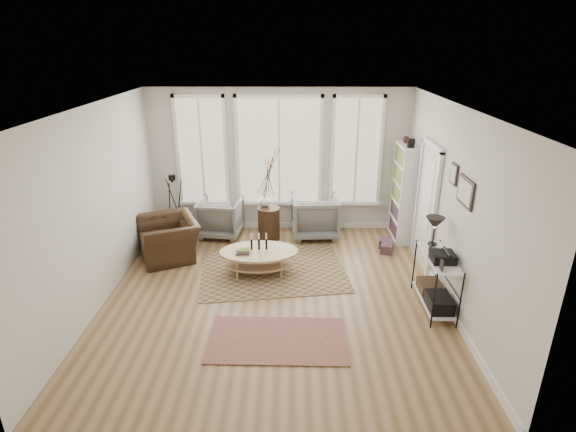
{
  "coord_description": "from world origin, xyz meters",
  "views": [
    {
      "loc": [
        0.26,
        -6.1,
        3.74
      ],
      "look_at": [
        0.2,
        0.6,
        1.1
      ],
      "focal_mm": 28.0,
      "sensor_mm": 36.0,
      "label": 1
    }
  ],
  "objects_px": {
    "armchair_right": "(315,216)",
    "coffee_table": "(259,256)",
    "armchair_left": "(221,217)",
    "side_table": "(268,197)",
    "low_shelf": "(436,276)",
    "accent_chair": "(169,238)",
    "bookcase": "(403,193)"
  },
  "relations": [
    {
      "from": "armchair_right",
      "to": "coffee_table",
      "type": "bearing_deg",
      "value": 53.92
    },
    {
      "from": "armchair_left",
      "to": "side_table",
      "type": "bearing_deg",
      "value": 177.53
    },
    {
      "from": "low_shelf",
      "to": "coffee_table",
      "type": "bearing_deg",
      "value": 159.2
    },
    {
      "from": "low_shelf",
      "to": "armchair_right",
      "type": "xyz_separation_m",
      "value": [
        -1.65,
        2.62,
        -0.09
      ]
    },
    {
      "from": "low_shelf",
      "to": "coffee_table",
      "type": "distance_m",
      "value": 2.87
    },
    {
      "from": "low_shelf",
      "to": "armchair_left",
      "type": "xyz_separation_m",
      "value": [
        -3.56,
        2.61,
        -0.12
      ]
    },
    {
      "from": "accent_chair",
      "to": "coffee_table",
      "type": "bearing_deg",
      "value": 44.45
    },
    {
      "from": "accent_chair",
      "to": "armchair_right",
      "type": "bearing_deg",
      "value": 84.57
    },
    {
      "from": "bookcase",
      "to": "side_table",
      "type": "height_order",
      "value": "bookcase"
    },
    {
      "from": "low_shelf",
      "to": "armchair_right",
      "type": "distance_m",
      "value": 3.1
    },
    {
      "from": "bookcase",
      "to": "armchair_left",
      "type": "xyz_separation_m",
      "value": [
        -3.62,
        0.09,
        -0.57
      ]
    },
    {
      "from": "bookcase",
      "to": "armchair_left",
      "type": "distance_m",
      "value": 3.66
    },
    {
      "from": "armchair_left",
      "to": "low_shelf",
      "type": "bearing_deg",
      "value": 150.63
    },
    {
      "from": "coffee_table",
      "to": "side_table",
      "type": "distance_m",
      "value": 1.54
    },
    {
      "from": "coffee_table",
      "to": "armchair_left",
      "type": "xyz_separation_m",
      "value": [
        -0.88,
        1.6,
        0.06
      ]
    },
    {
      "from": "armchair_right",
      "to": "accent_chair",
      "type": "xyz_separation_m",
      "value": [
        -2.71,
        -0.98,
        -0.06
      ]
    },
    {
      "from": "low_shelf",
      "to": "accent_chair",
      "type": "bearing_deg",
      "value": 159.44
    },
    {
      "from": "bookcase",
      "to": "side_table",
      "type": "xyz_separation_m",
      "value": [
        -2.63,
        -0.07,
        -0.07
      ]
    },
    {
      "from": "bookcase",
      "to": "coffee_table",
      "type": "relative_size",
      "value": 1.5
    },
    {
      "from": "low_shelf",
      "to": "side_table",
      "type": "height_order",
      "value": "side_table"
    },
    {
      "from": "low_shelf",
      "to": "side_table",
      "type": "relative_size",
      "value": 0.71
    },
    {
      "from": "armchair_left",
      "to": "armchair_right",
      "type": "xyz_separation_m",
      "value": [
        1.91,
        0.01,
        0.04
      ]
    },
    {
      "from": "armchair_left",
      "to": "bookcase",
      "type": "bearing_deg",
      "value": -174.59
    },
    {
      "from": "low_shelf",
      "to": "side_table",
      "type": "distance_m",
      "value": 3.58
    },
    {
      "from": "armchair_left",
      "to": "armchair_right",
      "type": "bearing_deg",
      "value": -172.9
    },
    {
      "from": "accent_chair",
      "to": "bookcase",
      "type": "bearing_deg",
      "value": 75.93
    },
    {
      "from": "armchair_right",
      "to": "side_table",
      "type": "relative_size",
      "value": 0.51
    },
    {
      "from": "bookcase",
      "to": "low_shelf",
      "type": "bearing_deg",
      "value": -91.28
    },
    {
      "from": "low_shelf",
      "to": "coffee_table",
      "type": "relative_size",
      "value": 0.95
    },
    {
      "from": "low_shelf",
      "to": "bookcase",
      "type": "bearing_deg",
      "value": 88.72
    },
    {
      "from": "low_shelf",
      "to": "armchair_left",
      "type": "bearing_deg",
      "value": 143.72
    },
    {
      "from": "low_shelf",
      "to": "accent_chair",
      "type": "xyz_separation_m",
      "value": [
        -4.36,
        1.64,
        -0.15
      ]
    }
  ]
}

